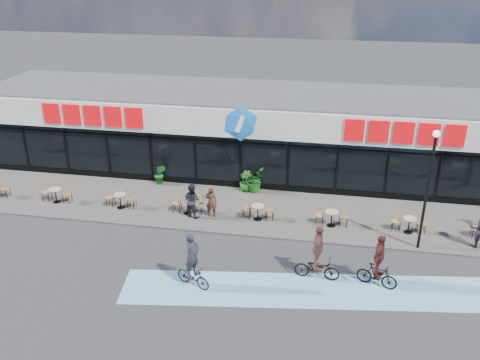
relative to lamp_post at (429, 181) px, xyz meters
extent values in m
plane|color=#28282B|center=(-8.57, -2.30, -3.24)|extent=(120.00, 120.00, 0.00)
cube|color=#55504B|center=(-8.57, 2.20, -3.19)|extent=(44.00, 5.00, 0.10)
cube|color=#67A2C3|center=(-4.57, -3.80, -3.24)|extent=(14.17, 4.13, 0.01)
cube|color=black|center=(-8.57, 7.70, -1.74)|extent=(30.00, 6.00, 3.00)
cube|color=white|center=(-8.57, 7.55, 0.51)|extent=(30.60, 6.30, 1.50)
cube|color=#47474C|center=(-8.57, 7.70, 1.31)|extent=(30.60, 6.30, 0.10)
cube|color=navy|center=(-8.57, 4.66, -0.19)|extent=(30.60, 0.08, 0.18)
cube|color=black|center=(-8.57, 4.67, -0.59)|extent=(30.00, 0.06, 0.08)
cube|color=black|center=(-8.57, 4.68, -3.04)|extent=(30.00, 0.10, 0.40)
cube|color=red|center=(-16.57, 4.40, 0.56)|extent=(5.63, 0.18, 1.10)
cube|color=red|center=(-0.57, 4.40, 0.56)|extent=(5.63, 0.18, 1.10)
ellipsoid|color=blue|center=(-8.57, 4.40, 0.56)|extent=(1.90, 0.24, 1.90)
cylinder|color=black|center=(-21.07, 4.67, -1.74)|extent=(0.10, 0.10, 3.00)
cylinder|color=black|center=(-18.57, 4.67, -1.74)|extent=(0.10, 0.10, 3.00)
cylinder|color=black|center=(-16.07, 4.67, -1.74)|extent=(0.10, 0.10, 3.00)
cylinder|color=black|center=(-13.57, 4.67, -1.74)|extent=(0.10, 0.10, 3.00)
cylinder|color=black|center=(-11.07, 4.67, -1.74)|extent=(0.10, 0.10, 3.00)
cylinder|color=black|center=(-8.57, 4.67, -1.74)|extent=(0.10, 0.10, 3.00)
cylinder|color=black|center=(-6.07, 4.67, -1.74)|extent=(0.10, 0.10, 3.00)
cylinder|color=black|center=(-3.57, 4.67, -1.74)|extent=(0.10, 0.10, 3.00)
cylinder|color=black|center=(-1.07, 4.67, -1.74)|extent=(0.10, 0.10, 3.00)
cylinder|color=black|center=(1.43, 4.67, -1.74)|extent=(0.10, 0.10, 3.00)
cylinder|color=black|center=(0.00, 0.00, -0.61)|extent=(0.12, 0.12, 5.07)
sphere|color=#FFF2CC|center=(0.00, 0.00, 2.02)|extent=(0.28, 0.28, 0.28)
cylinder|color=tan|center=(-17.52, 1.26, -2.42)|extent=(0.60, 0.60, 0.04)
cylinder|color=black|center=(-17.52, 1.26, -2.77)|extent=(0.06, 0.06, 0.70)
cylinder|color=black|center=(-17.52, 1.26, -3.13)|extent=(0.40, 0.40, 0.02)
cylinder|color=tan|center=(-14.07, 1.26, -2.42)|extent=(0.60, 0.60, 0.04)
cylinder|color=black|center=(-14.07, 1.26, -2.77)|extent=(0.06, 0.06, 0.70)
cylinder|color=black|center=(-14.07, 1.26, -3.13)|extent=(0.40, 0.40, 0.02)
cylinder|color=tan|center=(-10.62, 1.26, -2.42)|extent=(0.60, 0.60, 0.04)
cylinder|color=black|center=(-10.62, 1.26, -2.77)|extent=(0.06, 0.06, 0.70)
cylinder|color=black|center=(-10.62, 1.26, -3.13)|extent=(0.40, 0.40, 0.02)
cylinder|color=tan|center=(-7.17, 1.26, -2.42)|extent=(0.60, 0.60, 0.04)
cylinder|color=black|center=(-7.17, 1.26, -2.77)|extent=(0.06, 0.06, 0.70)
cylinder|color=black|center=(-7.17, 1.26, -3.13)|extent=(0.40, 0.40, 0.02)
cylinder|color=tan|center=(-3.72, 1.26, -2.42)|extent=(0.60, 0.60, 0.04)
cylinder|color=black|center=(-3.72, 1.26, -2.77)|extent=(0.06, 0.06, 0.70)
cylinder|color=black|center=(-3.72, 1.26, -3.13)|extent=(0.40, 0.40, 0.02)
cylinder|color=tan|center=(-0.27, 1.26, -2.42)|extent=(0.60, 0.60, 0.04)
cylinder|color=black|center=(-0.27, 1.26, -2.77)|extent=(0.06, 0.06, 0.70)
cylinder|color=black|center=(-0.27, 1.26, -3.13)|extent=(0.40, 0.40, 0.02)
imported|color=#154B18|center=(-13.02, 4.35, -2.57)|extent=(0.66, 0.55, 1.15)
imported|color=#194B15|center=(-8.27, 4.27, -2.57)|extent=(0.90, 0.90, 1.15)
imported|color=#175318|center=(-7.84, 4.35, -2.51)|extent=(1.07, 1.21, 1.27)
imported|color=#462419|center=(-9.42, 1.22, -2.38)|extent=(0.59, 0.41, 1.53)
imported|color=black|center=(-10.32, 1.04, -2.29)|extent=(1.01, 0.91, 1.71)
imported|color=black|center=(2.50, 0.55, -2.26)|extent=(0.91, 0.74, 1.77)
imported|color=black|center=(-4.22, -2.92, -2.78)|extent=(1.81, 0.74, 0.93)
imported|color=brown|center=(-4.22, -2.92, -1.86)|extent=(0.53, 1.13, 1.87)
imported|color=black|center=(-1.94, -3.02, -2.77)|extent=(1.63, 0.92, 0.95)
imported|color=#4C1C1B|center=(-1.94, -3.02, -1.91)|extent=(0.73, 1.11, 1.76)
imported|color=black|center=(-8.85, -4.29, -2.79)|extent=(1.56, 0.99, 0.91)
imported|color=#24232B|center=(-8.85, -4.29, -1.85)|extent=(0.68, 0.81, 1.88)
camera|label=1|loc=(-4.21, -19.85, 8.48)|focal=38.00mm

